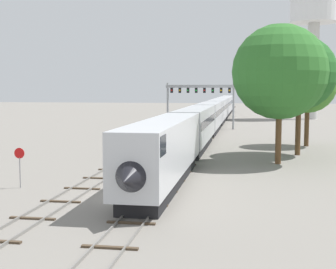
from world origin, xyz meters
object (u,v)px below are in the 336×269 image
water_tower (314,18)px  trackside_tree_left (299,73)px  passenger_train (215,113)px  trackside_tree_right (280,72)px  stop_sign (20,162)px  trackside_tree_mid (308,84)px  signal_gantry (200,95)px

water_tower → trackside_tree_left: (-9.13, -62.55, -14.20)m
passenger_train → trackside_tree_right: (8.82, -42.85, 5.98)m
stop_sign → trackside_tree_mid: bearing=51.6°
water_tower → trackside_tree_left: water_tower is taller
water_tower → stop_sign: size_ratio=9.88×
trackside_tree_left → trackside_tree_right: (-2.42, -6.50, -0.06)m
stop_sign → trackside_tree_right: bearing=37.3°
signal_gantry → stop_sign: size_ratio=4.20×
passenger_train → water_tower: 38.88m
trackside_tree_right → stop_sign: bearing=-142.7°
signal_gantry → trackside_tree_right: trackside_tree_right is taller
water_tower → trackside_tree_left: bearing=-98.3°
passenger_train → stop_sign: size_ratio=45.23×
signal_gantry → stop_sign: bearing=-98.4°
trackside_tree_mid → trackside_tree_right: size_ratio=0.85×
water_tower → trackside_tree_mid: 56.82m
signal_gantry → trackside_tree_right: (11.07, -38.03, 2.63)m
water_tower → trackside_tree_right: water_tower is taller
passenger_train → trackside_tree_mid: bearing=-65.0°
passenger_train → signal_gantry: size_ratio=10.77×
passenger_train → trackside_tree_left: trackside_tree_left is taller
water_tower → stop_sign: water_tower is taller
passenger_train → trackside_tree_mid: (13.09, -28.03, 4.94)m
trackside_tree_left → trackside_tree_mid: bearing=77.4°
stop_sign → passenger_train: bearing=80.1°
passenger_train → trackside_tree_right: 44.15m
stop_sign → trackside_tree_right: (18.82, 14.35, 6.72)m
passenger_train → trackside_tree_mid: 31.33m
trackside_tree_left → trackside_tree_mid: 8.59m
passenger_train → trackside_tree_right: trackside_tree_right is taller
stop_sign → trackside_tree_left: 30.52m
trackside_tree_left → trackside_tree_right: size_ratio=0.96×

